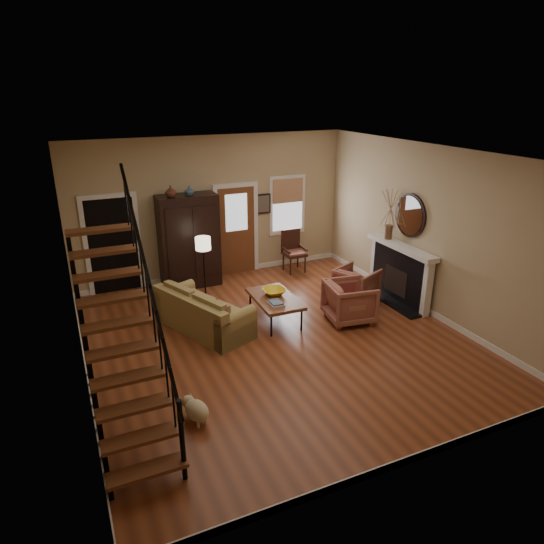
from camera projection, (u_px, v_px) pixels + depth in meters
name	position (u px, v px, depth m)	size (l,w,h in m)	color
room	(220.00, 237.00, 9.61)	(7.00, 7.33, 3.30)	brown
staircase	(118.00, 317.00, 6.06)	(0.94, 2.80, 3.20)	brown
fireplace	(401.00, 267.00, 10.17)	(0.33, 1.95, 2.30)	black
armoire	(189.00, 241.00, 10.84)	(1.30, 0.60, 2.10)	black
vase_a	(171.00, 191.00, 10.20)	(0.24, 0.24, 0.25)	#4C2619
vase_b	(189.00, 191.00, 10.36)	(0.20, 0.20, 0.21)	#334C60
sofa	(204.00, 311.00, 9.04)	(0.86, 1.98, 0.74)	olive
coffee_table	(275.00, 309.00, 9.40)	(0.76, 1.30, 0.50)	brown
bowl	(274.00, 291.00, 9.44)	(0.45, 0.45, 0.11)	yellow
books	(276.00, 303.00, 9.00)	(0.24, 0.33, 0.06)	beige
armchair_left	(350.00, 302.00, 9.37)	(0.85, 0.87, 0.80)	maroon
armchair_right	(356.00, 284.00, 10.28)	(0.78, 0.80, 0.73)	maroon
floor_lamp	(204.00, 269.00, 10.19)	(0.32, 0.32, 1.40)	black
side_chair	(294.00, 252.00, 11.84)	(0.54, 0.54, 1.02)	#361A11
dog	(197.00, 412.00, 6.57)	(0.27, 0.46, 0.34)	beige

